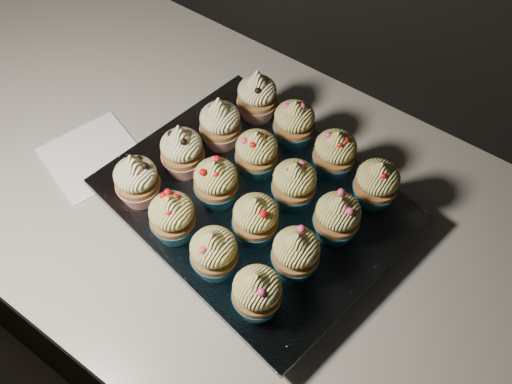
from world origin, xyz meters
TOP-DOWN VIEW (x-y plane):
  - cabinet at (0.00, 1.70)m, footprint 2.40×0.60m
  - worktop at (0.00, 1.70)m, footprint 2.44×0.64m
  - napkin at (-0.10, 1.62)m, footprint 0.17×0.17m
  - baking_tray at (0.17, 1.69)m, footprint 0.41×0.34m
  - foil_lining at (0.17, 1.69)m, footprint 0.45×0.38m
  - cupcake_0 at (0.03, 1.60)m, footprint 0.06×0.06m
  - cupcake_1 at (0.11, 1.58)m, footprint 0.06×0.06m
  - cupcake_2 at (0.19, 1.57)m, footprint 0.06×0.06m
  - cupcake_3 at (0.26, 1.56)m, footprint 0.06×0.06m
  - cupcake_4 at (0.05, 1.68)m, footprint 0.06×0.06m
  - cupcake_5 at (0.12, 1.66)m, footprint 0.06×0.06m
  - cupcake_6 at (0.20, 1.64)m, footprint 0.06×0.06m
  - cupcake_7 at (0.27, 1.63)m, footprint 0.06×0.06m
  - cupcake_8 at (0.06, 1.75)m, footprint 0.06×0.06m
  - cupcake_9 at (0.14, 1.74)m, footprint 0.06×0.06m
  - cupcake_10 at (0.21, 1.72)m, footprint 0.06×0.06m
  - cupcake_11 at (0.29, 1.71)m, footprint 0.06×0.06m
  - cupcake_12 at (0.07, 1.83)m, footprint 0.06×0.06m
  - cupcake_13 at (0.15, 1.81)m, footprint 0.06×0.06m
  - cupcake_14 at (0.23, 1.80)m, footprint 0.06×0.06m
  - cupcake_15 at (0.30, 1.79)m, footprint 0.06×0.06m

SIDE VIEW (x-z plane):
  - cabinet at x=0.00m, z-range 0.00..0.86m
  - worktop at x=0.00m, z-range 0.86..0.90m
  - napkin at x=-0.10m, z-range 0.90..0.90m
  - baking_tray at x=0.17m, z-range 0.90..0.92m
  - foil_lining at x=0.17m, z-range 0.92..0.93m
  - cupcake_1 at x=0.11m, z-range 0.93..1.01m
  - cupcake_2 at x=0.19m, z-range 0.93..1.01m
  - cupcake_3 at x=0.26m, z-range 0.93..1.01m
  - cupcake_5 at x=0.12m, z-range 0.93..1.01m
  - cupcake_6 at x=0.20m, z-range 0.93..1.01m
  - cupcake_7 at x=0.27m, z-range 0.93..1.01m
  - cupcake_9 at x=0.14m, z-range 0.93..1.01m
  - cupcake_10 at x=0.21m, z-range 0.93..1.01m
  - cupcake_11 at x=0.29m, z-range 0.93..1.01m
  - cupcake_13 at x=0.15m, z-range 0.93..1.01m
  - cupcake_14 at x=0.23m, z-range 0.93..1.01m
  - cupcake_15 at x=0.30m, z-range 0.93..1.01m
  - cupcake_0 at x=0.03m, z-range 0.93..1.02m
  - cupcake_4 at x=0.05m, z-range 0.93..1.02m
  - cupcake_8 at x=0.06m, z-range 0.93..1.02m
  - cupcake_12 at x=0.07m, z-range 0.93..1.02m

